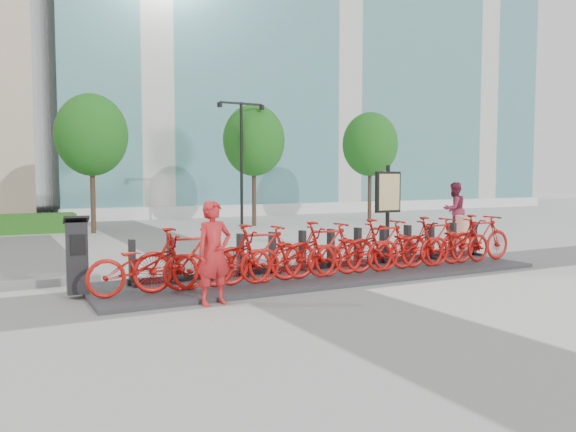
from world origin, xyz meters
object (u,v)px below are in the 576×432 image
worker_red (214,253)px  map_sign (388,196)px  construction_barrel (463,230)px  pedestrian (454,209)px  kiosk (77,256)px  bike_0 (144,265)px

worker_red → map_sign: (6.10, 3.27, 0.72)m
construction_barrel → map_sign: size_ratio=0.37×
worker_red → construction_barrel: bearing=14.2°
pedestrian → construction_barrel: size_ratio=2.12×
kiosk → map_sign: bearing=15.1°
pedestrian → worker_red: bearing=27.7°
bike_0 → worker_red: (0.90, -0.96, 0.26)m
bike_0 → map_sign: (7.00, 2.31, 0.99)m
construction_barrel → kiosk: bearing=-167.6°
kiosk → pedestrian: 13.75m
pedestrian → kiosk: bearing=18.2°
bike_0 → kiosk: 1.17m
bike_0 → kiosk: size_ratio=1.43×
kiosk → map_sign: 8.21m
worker_red → construction_barrel: 10.55m
bike_0 → map_sign: bearing=-71.7°
pedestrian → map_sign: 5.75m
pedestrian → construction_barrel: 2.39m
bike_0 → pedestrian: size_ratio=1.02×
worker_red → map_sign: bearing=19.3°
bike_0 → pedestrian: bearing=-67.4°
bike_0 → pedestrian: pedestrian is taller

